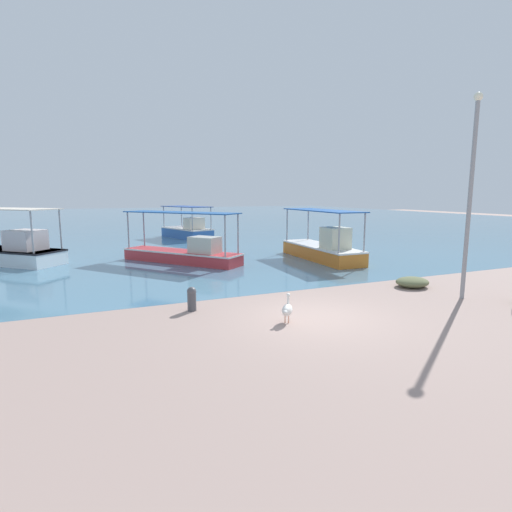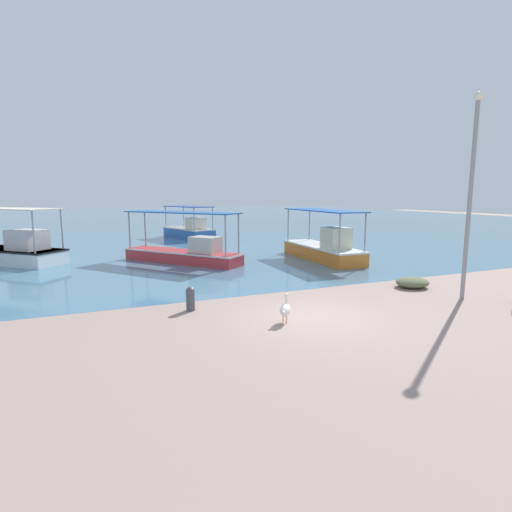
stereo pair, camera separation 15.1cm
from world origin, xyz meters
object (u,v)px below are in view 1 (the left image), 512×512
Objects in this scene: fishing_boat_outer at (188,230)px; net_pile at (412,282)px; fishing_boat_center at (10,250)px; mooring_bollard at (192,298)px; lamp_post at (471,188)px; fishing_boat_far_left at (323,248)px; fishing_boat_far_right at (184,252)px; pelican at (287,309)px.

fishing_boat_outer reaches higher than net_pile.
mooring_bollard is (6.45, -11.78, -0.28)m from fishing_boat_center.
net_pile is at bearing 99.25° from lamp_post.
mooring_bollard is at bearing -103.28° from fishing_boat_outer.
fishing_boat_far_left is at bearing 87.23° from net_pile.
fishing_boat_far_right is at bearing 78.26° from mooring_bollard.
fishing_boat_far_right is at bearing 127.42° from net_pile.
fishing_boat_outer is 0.86× the size of fishing_boat_far_right.
fishing_boat_outer is 20.45m from mooring_bollard.
pelican reaches higher than net_pile.
lamp_post is 4.04m from net_pile.
fishing_boat_center is 7.83× the size of mooring_bollard.
fishing_boat_far_left is (15.30, -5.27, -0.02)m from fishing_boat_center.
fishing_boat_far_left reaches higher than pelican.
fishing_boat_far_left is 10.99m from mooring_bollard.
pelican is 6.66m from net_pile.
fishing_boat_outer reaches higher than mooring_bollard.
fishing_boat_far_right reaches higher than fishing_boat_outer.
fishing_boat_far_left is at bearing -19.01° from fishing_boat_center.
mooring_bollard reaches higher than net_pile.
fishing_boat_center reaches higher than fishing_boat_outer.
net_pile is (6.75, -8.82, -0.38)m from fishing_boat_far_right.
net_pile is at bearing -52.58° from fishing_boat_far_right.
lamp_post is (-0.01, -8.72, 3.06)m from fishing_boat_far_left.
fishing_boat_far_left is 0.92× the size of lamp_post.
pelican is 7.49m from lamp_post.
fishing_boat_outer is 22.71m from lamp_post.
pelican is at bearing -58.34° from fishing_boat_center.
lamp_post is at bearing -42.45° from fishing_boat_center.
pelican is 0.62× the size of net_pile.
net_pile is (-0.33, -6.77, -0.47)m from fishing_boat_far_left.
fishing_boat_far_right is 13.25m from lamp_post.
fishing_boat_far_right is at bearing 163.87° from fishing_boat_far_left.
fishing_boat_far_left is at bearing -16.13° from fishing_boat_far_right.
mooring_bollard is at bearing -61.30° from fishing_boat_center.
fishing_boat_center is at bearing 121.66° from pelican.
fishing_boat_far_left is 7.70× the size of pelican.
fishing_boat_center is 0.94× the size of fishing_boat_far_left.
fishing_boat_far_left is at bearing 89.93° from lamp_post.
pelican is (8.59, -13.93, -0.30)m from fishing_boat_center.
fishing_boat_far_left is 6.80m from net_pile.
fishing_boat_far_right is 8.74m from mooring_bollard.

